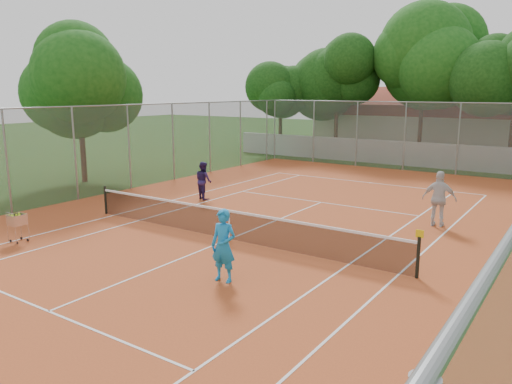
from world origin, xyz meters
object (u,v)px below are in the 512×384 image
Objects in this scene: tennis_net at (229,224)px; player_near at (224,246)px; player_far_left at (204,180)px; player_far_right at (439,199)px; clubhouse at (428,121)px; ball_hopper at (18,227)px.

tennis_net is 6.52× the size of player_near.
player_near is at bearing 156.73° from player_far_left.
player_far_right is (9.60, 1.20, 0.15)m from player_far_left.
player_far_left is (-2.55, -24.86, -1.36)m from clubhouse.
player_far_left is at bearing -95.85° from clubhouse.
player_near is 7.36m from ball_hopper.
tennis_net is at bearing -86.05° from clubhouse.
clubhouse is at bearing 92.87° from ball_hopper.
clubhouse reaches higher than player_far_left.
player_far_left reaches higher than tennis_net.
player_far_right is 13.87m from ball_hopper.
player_far_left reaches higher than ball_hopper.
player_near is (2.03, -2.89, 0.42)m from tennis_net.
clubhouse is 25.02m from player_far_left.
player_near is 8.78m from player_far_right.
clubhouse reaches higher than player_far_right.
clubhouse is 9.00× the size of player_near.
ball_hopper is (-3.24, -32.94, -1.69)m from clubhouse.
clubhouse is 10.00× the size of player_far_left.
player_near is 9.63m from player_far_left.
player_far_right is (3.02, 8.24, 0.06)m from player_near.
clubhouse is 24.71m from player_far_right.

